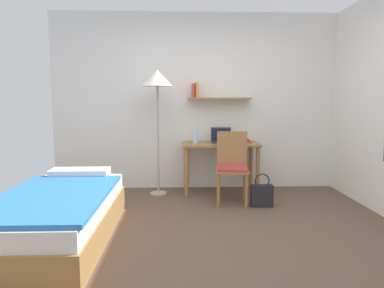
# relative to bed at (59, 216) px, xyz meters

# --- Properties ---
(ground_plane) EXTENTS (5.28, 5.28, 0.00)m
(ground_plane) POSITION_rel_bed_xyz_m (1.47, 0.04, -0.24)
(ground_plane) COLOR brown
(wall_back) EXTENTS (4.40, 0.27, 2.60)m
(wall_back) POSITION_rel_bed_xyz_m (1.48, 2.07, 1.06)
(wall_back) COLOR white
(wall_back) RESTS_ON ground_plane
(bed) EXTENTS (0.96, 1.99, 0.54)m
(bed) POSITION_rel_bed_xyz_m (0.00, 0.00, 0.00)
(bed) COLOR #9E703D
(bed) RESTS_ON ground_plane
(desk) EXTENTS (1.08, 0.57, 0.72)m
(desk) POSITION_rel_bed_xyz_m (1.73, 1.74, 0.35)
(desk) COLOR #9E703D
(desk) RESTS_ON ground_plane
(desk_chair) EXTENTS (0.46, 0.46, 0.92)m
(desk_chair) POSITION_rel_bed_xyz_m (1.83, 1.24, 0.26)
(desk_chair) COLOR #9E703D
(desk_chair) RESTS_ON ground_plane
(standing_lamp) EXTENTS (0.43, 0.43, 1.74)m
(standing_lamp) POSITION_rel_bed_xyz_m (0.85, 1.65, 1.31)
(standing_lamp) COLOR #B2A893
(standing_lamp) RESTS_ON ground_plane
(laptop) EXTENTS (0.30, 0.22, 0.22)m
(laptop) POSITION_rel_bed_xyz_m (1.75, 1.80, 0.53)
(laptop) COLOR #2D2D33
(laptop) RESTS_ON desk
(water_bottle) EXTENTS (0.07, 0.07, 0.23)m
(water_bottle) POSITION_rel_bed_xyz_m (1.37, 1.67, 0.60)
(water_bottle) COLOR silver
(water_bottle) RESTS_ON desk
(book_stack) EXTENTS (0.19, 0.24, 0.05)m
(book_stack) POSITION_rel_bed_xyz_m (2.08, 1.78, 0.50)
(book_stack) COLOR #D13D38
(book_stack) RESTS_ON desk
(handbag) EXTENTS (0.27, 0.11, 0.42)m
(handbag) POSITION_rel_bed_xyz_m (2.17, 1.01, -0.09)
(handbag) COLOR #232328
(handbag) RESTS_ON ground_plane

